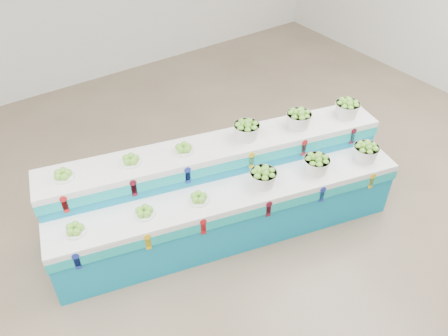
# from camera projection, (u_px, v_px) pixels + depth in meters

# --- Properties ---
(ground) EXTENTS (10.00, 10.00, 0.00)m
(ground) POSITION_uv_depth(u_px,v_px,m) (257.00, 261.00, 4.95)
(ground) COLOR brown
(ground) RESTS_ON ground
(display_stand) EXTENTS (4.01, 1.93, 1.02)m
(display_stand) POSITION_uv_depth(u_px,v_px,m) (224.00, 193.00, 5.06)
(display_stand) COLOR #0F91C1
(display_stand) RESTS_ON ground
(plate_lower_left) EXTENTS (0.26, 0.26, 0.10)m
(plate_lower_left) POSITION_uv_depth(u_px,v_px,m) (74.00, 229.00, 4.28)
(plate_lower_left) COLOR white
(plate_lower_left) RESTS_ON display_stand
(plate_lower_mid) EXTENTS (0.26, 0.26, 0.10)m
(plate_lower_mid) POSITION_uv_depth(u_px,v_px,m) (144.00, 211.00, 4.46)
(plate_lower_mid) COLOR white
(plate_lower_mid) RESTS_ON display_stand
(plate_lower_right) EXTENTS (0.26, 0.26, 0.10)m
(plate_lower_right) POSITION_uv_depth(u_px,v_px,m) (199.00, 197.00, 4.62)
(plate_lower_right) COLOR white
(plate_lower_right) RESTS_ON display_stand
(basket_lower_left) EXTENTS (0.35, 0.35, 0.22)m
(basket_lower_left) POSITION_uv_depth(u_px,v_px,m) (263.00, 177.00, 4.78)
(basket_lower_left) COLOR silver
(basket_lower_left) RESTS_ON display_stand
(basket_lower_mid) EXTENTS (0.35, 0.35, 0.22)m
(basket_lower_mid) POSITION_uv_depth(u_px,v_px,m) (316.00, 164.00, 4.95)
(basket_lower_mid) COLOR silver
(basket_lower_mid) RESTS_ON display_stand
(basket_lower_right) EXTENTS (0.35, 0.35, 0.22)m
(basket_lower_right) POSITION_uv_depth(u_px,v_px,m) (366.00, 151.00, 5.13)
(basket_lower_right) COLOR silver
(basket_lower_right) RESTS_ON display_stand
(plate_upper_left) EXTENTS (0.26, 0.26, 0.10)m
(plate_upper_left) POSITION_uv_depth(u_px,v_px,m) (63.00, 174.00, 4.44)
(plate_upper_left) COLOR white
(plate_upper_left) RESTS_ON display_stand
(plate_upper_mid) EXTENTS (0.26, 0.26, 0.10)m
(plate_upper_mid) POSITION_uv_depth(u_px,v_px,m) (130.00, 159.00, 4.62)
(plate_upper_mid) COLOR white
(plate_upper_mid) RESTS_ON display_stand
(plate_upper_right) EXTENTS (0.26, 0.26, 0.10)m
(plate_upper_right) POSITION_uv_depth(u_px,v_px,m) (184.00, 148.00, 4.78)
(plate_upper_right) COLOR white
(plate_upper_right) RESTS_ON display_stand
(basket_upper_left) EXTENTS (0.35, 0.35, 0.22)m
(basket_upper_left) POSITION_uv_depth(u_px,v_px,m) (247.00, 130.00, 4.94)
(basket_upper_left) COLOR silver
(basket_upper_left) RESTS_ON display_stand
(basket_upper_mid) EXTENTS (0.35, 0.35, 0.22)m
(basket_upper_mid) POSITION_uv_depth(u_px,v_px,m) (299.00, 118.00, 5.11)
(basket_upper_mid) COLOR silver
(basket_upper_mid) RESTS_ON display_stand
(basket_upper_right) EXTENTS (0.35, 0.35, 0.22)m
(basket_upper_right) POSITION_uv_depth(u_px,v_px,m) (347.00, 108.00, 5.29)
(basket_upper_right) COLOR silver
(basket_upper_right) RESTS_ON display_stand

